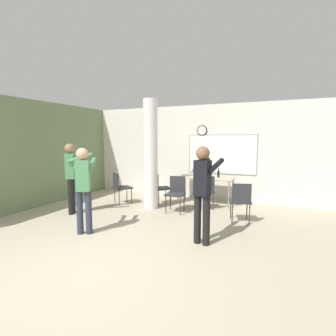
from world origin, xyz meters
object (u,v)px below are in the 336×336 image
Objects in this scene: chair_table_left at (160,186)px; person_playing_side at (203,187)px; chair_table_right at (205,190)px; chair_mid_room at (241,199)px; chair_table_front at (176,191)px; bottle_on_table at (218,174)px; chair_near_pillar at (120,186)px; person_playing_front at (84,184)px; folding_table at (205,179)px; person_watching_back at (72,173)px.

person_playing_side is (1.86, -2.12, 0.48)m from chair_table_left.
chair_mid_room is at bearing -35.63° from chair_table_right.
chair_mid_room is (1.59, -0.20, 0.00)m from chair_table_front.
person_playing_side reaches higher than bottle_on_table.
chair_near_pillar is (-1.03, -0.38, 0.00)m from chair_table_left.
chair_table_right is (-0.16, -0.73, -0.33)m from bottle_on_table.
person_playing_front is at bearing -115.44° from chair_table_front.
chair_mid_room is (0.84, -1.44, -0.33)m from bottle_on_table.
person_playing_front is at bearing -117.67° from bottle_on_table.
chair_table_right is (0.18, -0.61, -0.18)m from folding_table.
chair_table_left is 0.53× the size of person_playing_front.
chair_near_pillar is 1.00× the size of chair_table_right.
person_watching_back is at bearing 172.02° from person_playing_side.
chair_mid_room is 1.59m from person_playing_side.
chair_table_front is (1.70, -0.08, 0.00)m from chair_near_pillar.
person_playing_side is (0.43, -2.90, 0.15)m from bottle_on_table.
chair_table_left is at bearing 20.29° from chair_near_pillar.
chair_mid_room is 0.53× the size of person_playing_front.
chair_near_pillar reaches higher than folding_table.
bottle_on_table reaches higher than chair_table_right.
chair_table_right is at bearing 10.62° from chair_near_pillar.
chair_mid_room is at bearing 74.40° from person_playing_side.
person_watching_back is at bearing -138.80° from folding_table.
person_playing_side is (-0.41, -1.46, 0.48)m from chair_mid_room.
chair_near_pillar is at bearing -159.71° from chair_table_left.
chair_table_front is 0.52× the size of person_playing_side.
chair_mid_room is at bearing -59.87° from bottle_on_table.
folding_table is 1.29m from chair_table_left.
folding_table is 1.21m from chair_table_front.
chair_table_front is at bearing 64.56° from person_playing_front.
bottle_on_table reaches higher than chair_mid_room.
chair_mid_room is 3.26m from person_playing_front.
bottle_on_table is at bearing 28.71° from chair_table_left.
bottle_on_table is at bearing 20.07° from folding_table.
chair_table_right is (2.30, 0.43, 0.00)m from chair_near_pillar.
bottle_on_table is (0.33, 0.12, 0.15)m from folding_table.
bottle_on_table reaches higher than chair_table_left.
bottle_on_table is 2.74m from chair_near_pillar.
chair_table_front is (-0.76, -1.25, -0.33)m from bottle_on_table.
chair_table_left is 1.00× the size of chair_table_front.
person_playing_side reaches higher than person_playing_front.
person_playing_front is (0.70, -2.20, 0.45)m from chair_near_pillar.
chair_table_left is 2.31m from person_watching_back.
chair_near_pillar is (-2.46, -1.16, -0.33)m from bottle_on_table.
chair_table_right is 0.53× the size of person_playing_front.
chair_table_right is 3.11m from person_playing_front.
chair_near_pillar and chair_table_front have the same top height.
chair_mid_room reaches higher than folding_table.
chair_table_front and chair_table_right have the same top height.
bottle_on_table is at bearing 39.28° from person_watching_back.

